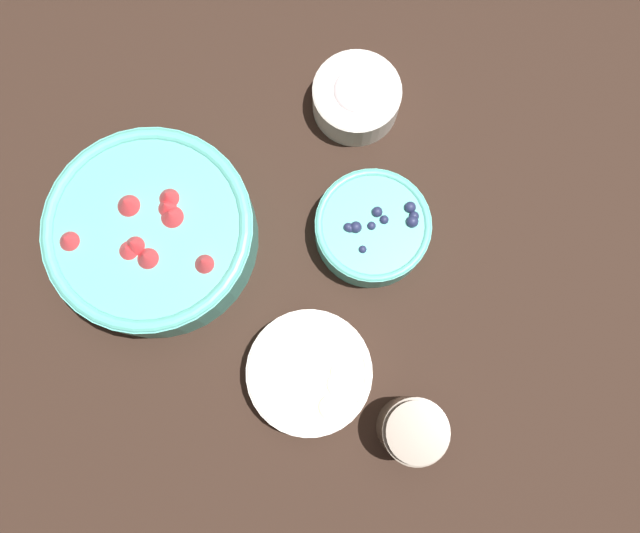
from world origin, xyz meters
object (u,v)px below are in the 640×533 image
object	(u,v)px
bowl_strawberries	(152,232)
bowl_blueberries	(372,228)
bowl_bananas	(310,373)
bowl_cream	(356,96)
jar_chocolate	(412,430)

from	to	relation	value
bowl_strawberries	bowl_blueberries	world-z (taller)	bowl_strawberries
bowl_bananas	bowl_cream	world-z (taller)	bowl_cream
bowl_bananas	bowl_cream	size ratio (longest dim) A/B	1.30
bowl_blueberries	bowl_bananas	size ratio (longest dim) A/B	0.96
bowl_cream	jar_chocolate	xyz separation A→B (m)	(0.32, -0.31, 0.01)
jar_chocolate	bowl_cream	bearing A→B (deg)	135.54
bowl_strawberries	jar_chocolate	bearing A→B (deg)	0.61
bowl_cream	jar_chocolate	bearing A→B (deg)	-44.46
bowl_strawberries	jar_chocolate	size ratio (longest dim) A/B	2.94
bowl_strawberries	bowl_bananas	world-z (taller)	bowl_strawberries
bowl_strawberries	jar_chocolate	world-z (taller)	bowl_strawberries
bowl_blueberries	bowl_cream	world-z (taller)	bowl_cream
bowl_strawberries	bowl_cream	xyz separation A→B (m)	(0.09, 0.32, -0.01)
bowl_strawberries	bowl_blueberries	size ratio (longest dim) A/B	1.77
bowl_bananas	jar_chocolate	size ratio (longest dim) A/B	1.73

